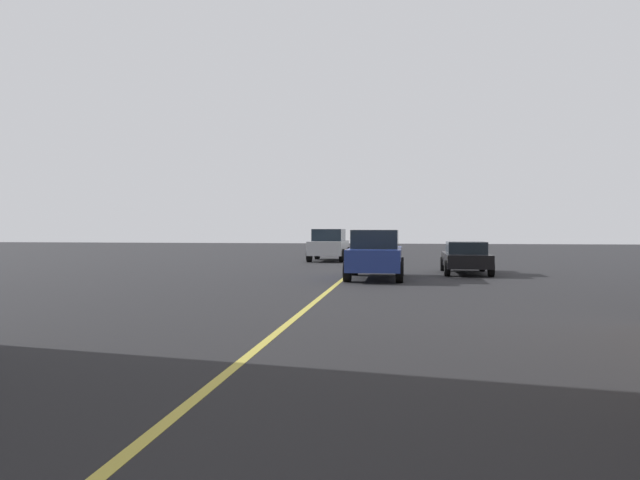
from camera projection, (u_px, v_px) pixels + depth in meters
name	position (u px, v px, depth m)	size (l,w,h in m)	color
lane_centre_line	(306.00, 309.00, 14.59)	(80.00, 0.16, 0.01)	#D8C64C
car_black_mid	(466.00, 257.00, 25.72)	(4.40, 1.95, 1.37)	black
car_silver_oncoming	(329.00, 244.00, 35.80)	(4.70, 2.14, 1.88)	#B7BABF
car_blue_trailing	(375.00, 254.00, 23.21)	(4.70, 2.14, 1.88)	navy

